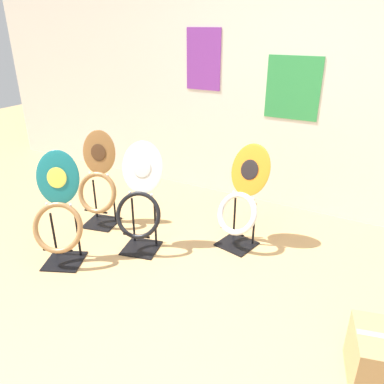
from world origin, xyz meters
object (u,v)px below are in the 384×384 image
object	(u,v)px
toilet_seat_display_orange_sun	(242,201)
toilet_seat_display_woodgrain	(98,185)
toilet_seat_display_teal_sax	(58,213)
toilet_seat_display_white_plain	(140,203)

from	to	relation	value
toilet_seat_display_orange_sun	toilet_seat_display_woodgrain	size ratio (longest dim) A/B	0.97
toilet_seat_display_teal_sax	toilet_seat_display_white_plain	distance (m)	0.61
toilet_seat_display_orange_sun	toilet_seat_display_woodgrain	world-z (taller)	toilet_seat_display_woodgrain
toilet_seat_display_teal_sax	toilet_seat_display_woodgrain	world-z (taller)	toilet_seat_display_teal_sax
toilet_seat_display_orange_sun	toilet_seat_display_white_plain	distance (m)	0.82
toilet_seat_display_orange_sun	toilet_seat_display_woodgrain	xyz separation A→B (m)	(-1.26, -0.30, -0.01)
toilet_seat_display_orange_sun	toilet_seat_display_woodgrain	bearing A→B (deg)	-166.62
toilet_seat_display_woodgrain	toilet_seat_display_white_plain	distance (m)	0.59
toilet_seat_display_white_plain	toilet_seat_display_teal_sax	bearing A→B (deg)	-132.92
toilet_seat_display_teal_sax	toilet_seat_display_white_plain	world-z (taller)	toilet_seat_display_white_plain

